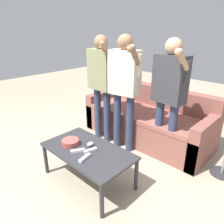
% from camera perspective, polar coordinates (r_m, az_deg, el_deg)
% --- Properties ---
extents(ground_plane, '(12.00, 12.00, 0.00)m').
position_cam_1_polar(ground_plane, '(2.77, -7.33, -16.45)').
color(ground_plane, tan).
extents(couch, '(2.02, 0.85, 0.81)m').
position_cam_1_polar(couch, '(3.50, 9.68, -2.33)').
color(couch, brown).
rests_on(couch, ground).
extents(coffee_table, '(1.06, 0.59, 0.42)m').
position_cam_1_polar(coffee_table, '(2.47, -6.54, -10.99)').
color(coffee_table, '#2D2D33').
rests_on(coffee_table, ground).
extents(snack_bowl, '(0.20, 0.20, 0.06)m').
position_cam_1_polar(snack_bowl, '(2.56, -11.13, -7.96)').
color(snack_bowl, '#B24C47').
rests_on(snack_bowl, coffee_table).
extents(game_remote_nunchuk, '(0.06, 0.09, 0.05)m').
position_cam_1_polar(game_remote_nunchuk, '(2.50, -5.83, -8.56)').
color(game_remote_nunchuk, white).
rests_on(game_remote_nunchuk, coffee_table).
extents(player_left, '(0.48, 0.32, 1.62)m').
position_cam_1_polar(player_left, '(3.17, -2.83, 9.23)').
color(player_left, '#2D3856').
rests_on(player_left, ground).
extents(player_center, '(0.51, 0.37, 1.64)m').
position_cam_1_polar(player_center, '(2.88, 3.31, 8.17)').
color(player_center, '#2D3856').
rests_on(player_center, ground).
extents(player_right, '(0.47, 0.39, 1.61)m').
position_cam_1_polar(player_right, '(2.70, 15.15, 6.07)').
color(player_right, '#2D3856').
rests_on(player_right, ground).
extents(game_remote_wand_near, '(0.11, 0.15, 0.03)m').
position_cam_1_polar(game_remote_wand_near, '(2.41, -9.27, -10.26)').
color(game_remote_wand_near, white).
rests_on(game_remote_wand_near, coffee_table).
extents(game_remote_wand_far, '(0.07, 0.15, 0.03)m').
position_cam_1_polar(game_remote_wand_far, '(2.40, -5.81, -10.27)').
color(game_remote_wand_far, white).
rests_on(game_remote_wand_far, coffee_table).
extents(game_remote_wand_spare, '(0.07, 0.17, 0.03)m').
position_cam_1_polar(game_remote_wand_spare, '(2.28, -7.36, -12.15)').
color(game_remote_wand_spare, white).
rests_on(game_remote_wand_spare, coffee_table).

